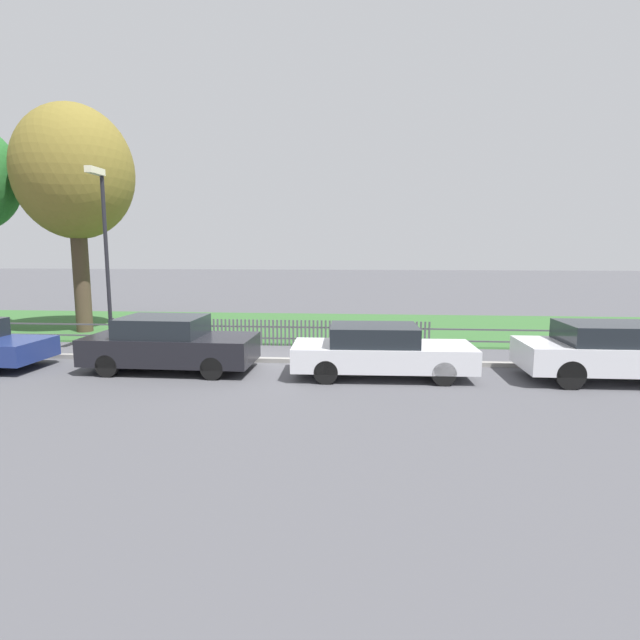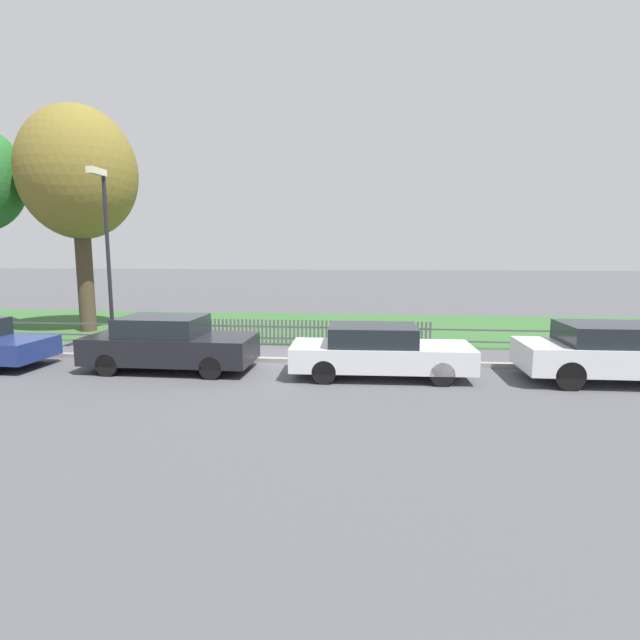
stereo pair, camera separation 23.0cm
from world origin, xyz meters
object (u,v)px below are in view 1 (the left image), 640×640
at_px(parked_car_white_van, 615,351).
at_px(street_lamp, 104,240).
at_px(parked_car_red_compact, 380,351).
at_px(parked_car_navy_estate, 170,344).
at_px(tree_behind_motorcycle, 74,174).
at_px(covered_motorcycle, 369,333).

bearing_deg(parked_car_white_van, street_lamp, 172.61).
bearing_deg(parked_car_white_van, parked_car_red_compact, -179.81).
relative_size(parked_car_navy_estate, tree_behind_motorcycle, 0.52).
height_order(parked_car_white_van, street_lamp, street_lamp).
bearing_deg(covered_motorcycle, tree_behind_motorcycle, 161.53).
height_order(parked_car_navy_estate, street_lamp, street_lamp).
distance_m(parked_car_white_van, street_lamp, 13.79).
bearing_deg(parked_car_red_compact, tree_behind_motorcycle, 150.43).
bearing_deg(covered_motorcycle, parked_car_white_van, -29.15).
bearing_deg(tree_behind_motorcycle, parked_car_navy_estate, -45.31).
xyz_separation_m(parked_car_navy_estate, tree_behind_motorcycle, (-5.59, 5.65, 5.14)).
height_order(parked_car_navy_estate, parked_car_white_van, parked_car_navy_estate).
bearing_deg(covered_motorcycle, parked_car_red_compact, -88.71).
distance_m(parked_car_navy_estate, street_lamp, 3.93).
distance_m(covered_motorcycle, street_lamp, 8.21).
bearing_deg(covered_motorcycle, street_lamp, -174.39).
bearing_deg(parked_car_navy_estate, parked_car_red_compact, -0.85).
xyz_separation_m(parked_car_red_compact, tree_behind_motorcycle, (-11.02, 5.82, 5.19)).
height_order(parked_car_red_compact, parked_car_white_van, parked_car_white_van).
bearing_deg(street_lamp, parked_car_red_compact, -12.17).
height_order(parked_car_white_van, covered_motorcycle, parked_car_white_van).
bearing_deg(street_lamp, covered_motorcycle, 8.84).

